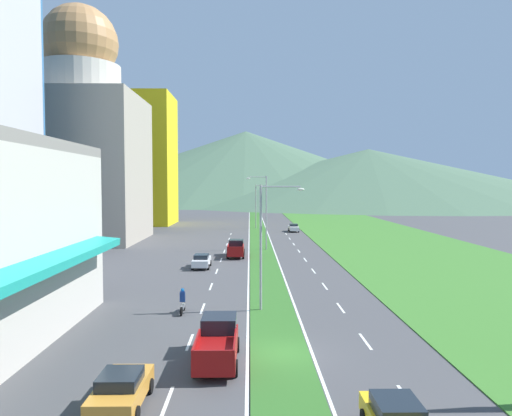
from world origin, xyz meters
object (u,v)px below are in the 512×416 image
at_px(car_0, 294,228).
at_px(pickup_truck_1, 218,342).
at_px(street_lamp_far, 257,204).
at_px(car_2, 121,389).
at_px(car_4, 202,261).
at_px(pickup_truck_0, 236,249).
at_px(motorcycle_rider, 183,303).
at_px(street_lamp_near, 266,238).
at_px(street_lamp_mid, 264,208).

height_order(car_0, pickup_truck_1, pickup_truck_1).
bearing_deg(car_0, street_lamp_far, -131.71).
bearing_deg(car_2, car_4, 0.05).
relative_size(street_lamp_far, pickup_truck_0, 1.68).
relative_size(pickup_truck_1, motorcycle_rider, 2.70).
xyz_separation_m(car_2, pickup_truck_0, (3.50, 39.77, 0.22)).
distance_m(street_lamp_far, car_0, 10.31).
bearing_deg(motorcycle_rider, pickup_truck_0, -6.62).
xyz_separation_m(street_lamp_near, street_lamp_far, (0.36, 62.14, -0.09)).
xyz_separation_m(street_lamp_near, car_2, (-6.42, -14.57, -4.52)).
distance_m(car_2, car_4, 31.79).
xyz_separation_m(street_lamp_far, car_0, (6.96, -6.20, -4.41)).
height_order(street_lamp_mid, motorcycle_rider, street_lamp_mid).
bearing_deg(pickup_truck_1, street_lamp_far, -2.54).
bearing_deg(street_lamp_far, pickup_truck_1, -92.54).
relative_size(street_lamp_mid, motorcycle_rider, 5.16).
bearing_deg(motorcycle_rider, pickup_truck_1, -160.87).
bearing_deg(street_lamp_mid, car_0, 75.46).
relative_size(street_lamp_near, car_2, 2.25).
distance_m(street_lamp_mid, pickup_truck_0, 8.50).
xyz_separation_m(car_2, pickup_truck_1, (3.60, 4.98, 0.22)).
xyz_separation_m(street_lamp_far, pickup_truck_1, (-3.18, -71.73, -4.21)).
relative_size(street_lamp_mid, car_0, 2.35).
bearing_deg(street_lamp_far, car_4, -98.61).
height_order(street_lamp_near, street_lamp_mid, street_lamp_mid).
bearing_deg(motorcycle_rider, car_0, -13.17).
height_order(car_2, car_4, car_4).
height_order(street_lamp_near, pickup_truck_0, street_lamp_near).
relative_size(car_2, motorcycle_rider, 2.02).
bearing_deg(car_4, street_lamp_near, -159.47).
xyz_separation_m(car_2, motorcycle_rider, (0.50, 13.91, -0.02)).
relative_size(car_2, pickup_truck_0, 0.75).
xyz_separation_m(street_lamp_near, pickup_truck_1, (-2.82, -9.59, -4.30)).
relative_size(car_4, motorcycle_rider, 2.06).
distance_m(street_lamp_near, motorcycle_rider, 7.49).
distance_m(street_lamp_mid, car_2, 46.47).
distance_m(car_0, pickup_truck_1, 66.30).
bearing_deg(street_lamp_near, motorcycle_rider, -173.68).
relative_size(car_4, pickup_truck_0, 0.76).
bearing_deg(pickup_truck_0, motorcycle_rider, 173.38).
bearing_deg(pickup_truck_0, street_lamp_mid, -32.91).
xyz_separation_m(pickup_truck_1, motorcycle_rider, (-3.10, 8.93, -0.24)).
height_order(car_0, car_2, car_0).
distance_m(street_lamp_far, car_2, 77.13).
relative_size(street_lamp_mid, pickup_truck_0, 1.91).
relative_size(car_2, car_4, 0.98).
height_order(street_lamp_near, car_4, street_lamp_near).
bearing_deg(pickup_truck_1, pickup_truck_0, 0.16).
bearing_deg(car_4, pickup_truck_1, -172.30).
distance_m(street_lamp_near, car_2, 16.55).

